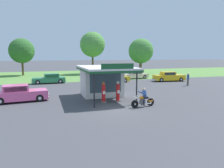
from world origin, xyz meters
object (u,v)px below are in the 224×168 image
parked_car_back_row_right (169,77)px  bystander_leaning_by_kiosk (101,82)px  featured_classic_sedan (19,94)px  parked_car_back_row_far_right (49,79)px  gas_pump_offside (118,92)px  parked_car_back_row_far_left (134,75)px  motorcycle_with_rider (143,99)px  bystander_standing_back_lot (188,79)px  gas_pump_nearside (104,93)px  parked_car_second_row_spare (112,78)px

parked_car_back_row_right → bystander_leaning_by_kiosk: (-12.23, -3.28, 0.08)m
featured_classic_sedan → parked_car_back_row_far_right: bearing=76.6°
gas_pump_offside → parked_car_back_row_far_left: size_ratio=0.35×
motorcycle_with_rider → parked_car_back_row_right: bearing=50.9°
parked_car_back_row_far_right → parked_car_back_row_far_left: size_ratio=0.94×
parked_car_back_row_far_right → bystander_standing_back_lot: 20.10m
gas_pump_nearside → featured_classic_sedan: size_ratio=0.37×
bystander_standing_back_lot → parked_car_back_row_right: bearing=85.9°
gas_pump_offside → parked_car_back_row_right: 17.44m
featured_classic_sedan → parked_car_second_row_spare: bearing=39.2°
bystander_standing_back_lot → featured_classic_sedan: bearing=-170.2°
parked_car_back_row_far_left → bystander_standing_back_lot: bearing=-71.0°
gas_pump_nearside → bystander_standing_back_lot: size_ratio=1.06×
parked_car_second_row_spare → bystander_leaning_by_kiosk: (-2.89, -4.23, 0.11)m
motorcycle_with_rider → parked_car_back_row_right: (11.57, 14.25, 0.05)m
gas_pump_nearside → featured_classic_sedan: gas_pump_nearside is taller
gas_pump_offside → parked_car_back_row_far_right: gas_pump_offside is taller
bystander_standing_back_lot → bystander_leaning_by_kiosk: size_ratio=1.18×
gas_pump_nearside → parked_car_back_row_far_left: bearing=58.1°
parked_car_back_row_far_left → bystander_leaning_by_kiosk: bearing=-135.4°
bystander_standing_back_lot → parked_car_back_row_far_right: bearing=155.1°
parked_car_back_row_right → gas_pump_nearside: bearing=-140.6°
parked_car_back_row_right → featured_classic_sedan: bearing=-157.3°
gas_pump_offside → parked_car_back_row_right: size_ratio=0.35×
parked_car_back_row_far_right → featured_classic_sedan: bearing=-103.4°
gas_pump_offside → bystander_leaning_by_kiosk: bearing=85.5°
gas_pump_nearside → parked_car_second_row_spare: gas_pump_nearside is taller
parked_car_back_row_far_right → bystander_standing_back_lot: size_ratio=2.83×
gas_pump_offside → bystander_leaning_by_kiosk: size_ratio=1.26×
bystander_standing_back_lot → bystander_leaning_by_kiosk: bearing=170.1°
featured_classic_sedan → parked_car_back_row_far_right: (2.89, 12.10, -0.05)m
parked_car_back_row_right → parked_car_back_row_far_left: parked_car_back_row_right is taller
motorcycle_with_rider → parked_car_back_row_far_left: (7.65, 19.17, 0.03)m
parked_car_second_row_spare → parked_car_back_row_far_right: (-9.28, 2.16, -0.02)m
gas_pump_offside → parked_car_back_row_far_right: (-5.72, 14.84, -0.19)m
parked_car_second_row_spare → gas_pump_offside: bearing=-105.7°
parked_car_back_row_right → parked_car_back_row_far_left: size_ratio=1.00×
parked_car_back_row_far_left → bystander_leaning_by_kiosk: size_ratio=3.56×
parked_car_back_row_far_left → bystander_leaning_by_kiosk: 11.67m
gas_pump_nearside → featured_classic_sedan: bearing=159.2°
motorcycle_with_rider → parked_car_back_row_far_right: motorcycle_with_rider is taller
featured_classic_sedan → gas_pump_nearside: bearing=-20.8°
motorcycle_with_rider → parked_car_back_row_far_left: bearing=68.2°
gas_pump_offside → featured_classic_sedan: bearing=162.3°
parked_car_back_row_right → bystander_standing_back_lot: 5.35m
bystander_leaning_by_kiosk → bystander_standing_back_lot: bearing=-9.9°
gas_pump_offside → featured_classic_sedan: (-8.60, 2.75, -0.14)m
gas_pump_offside → bystander_leaning_by_kiosk: 8.48m
gas_pump_nearside → bystander_leaning_by_kiosk: (2.03, 8.45, -0.06)m
featured_classic_sedan → parked_car_back_row_far_left: bearing=38.3°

